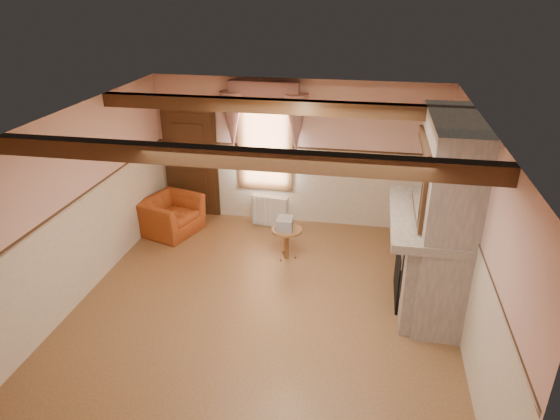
% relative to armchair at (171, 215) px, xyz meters
% --- Properties ---
extents(floor, '(5.50, 6.00, 0.01)m').
position_rel_armchair_xyz_m(floor, '(2.25, -2.05, -0.34)').
color(floor, brown).
rests_on(floor, ground).
extents(ceiling, '(5.50, 6.00, 0.01)m').
position_rel_armchair_xyz_m(ceiling, '(2.25, -2.05, 2.46)').
color(ceiling, silver).
rests_on(ceiling, wall_back).
extents(wall_back, '(5.50, 0.02, 2.80)m').
position_rel_armchair_xyz_m(wall_back, '(2.25, 0.95, 1.06)').
color(wall_back, '#D8A495').
rests_on(wall_back, floor).
extents(wall_front, '(5.50, 0.02, 2.80)m').
position_rel_armchair_xyz_m(wall_front, '(2.25, -5.05, 1.06)').
color(wall_front, '#D8A495').
rests_on(wall_front, floor).
extents(wall_left, '(0.02, 6.00, 2.80)m').
position_rel_armchair_xyz_m(wall_left, '(-0.50, -2.05, 1.06)').
color(wall_left, '#D8A495').
rests_on(wall_left, floor).
extents(wall_right, '(0.02, 6.00, 2.80)m').
position_rel_armchair_xyz_m(wall_right, '(5.00, -2.05, 1.06)').
color(wall_right, '#D8A495').
rests_on(wall_right, floor).
extents(wainscot, '(5.50, 6.00, 1.50)m').
position_rel_armchair_xyz_m(wainscot, '(2.25, -2.05, 0.41)').
color(wainscot, beige).
rests_on(wainscot, floor).
extents(chair_rail, '(5.50, 6.00, 0.08)m').
position_rel_armchair_xyz_m(chair_rail, '(2.25, -2.05, 1.16)').
color(chair_rail, black).
rests_on(chair_rail, wainscot).
extents(firebox, '(0.20, 0.95, 0.90)m').
position_rel_armchair_xyz_m(firebox, '(4.25, -1.45, 0.11)').
color(firebox, black).
rests_on(firebox, floor).
extents(armchair, '(1.20, 1.28, 0.68)m').
position_rel_armchair_xyz_m(armchair, '(0.00, 0.00, 0.00)').
color(armchair, '#994219').
rests_on(armchair, floor).
extents(side_table, '(0.58, 0.58, 0.55)m').
position_rel_armchair_xyz_m(side_table, '(2.34, -0.58, -0.07)').
color(side_table, brown).
rests_on(side_table, floor).
extents(book_stack, '(0.28, 0.33, 0.20)m').
position_rel_armchair_xyz_m(book_stack, '(2.30, -0.57, 0.31)').
color(book_stack, '#B7AD8C').
rests_on(book_stack, side_table).
extents(radiator, '(0.72, 0.27, 0.60)m').
position_rel_armchair_xyz_m(radiator, '(1.79, 0.65, -0.04)').
color(radiator, silver).
rests_on(radiator, floor).
extents(bowl, '(0.31, 0.31, 0.08)m').
position_rel_armchair_xyz_m(bowl, '(4.49, -1.46, 1.12)').
color(bowl, brown).
rests_on(bowl, mantel).
extents(mantel_clock, '(0.14, 0.24, 0.20)m').
position_rel_armchair_xyz_m(mantel_clock, '(4.49, -0.77, 1.18)').
color(mantel_clock, black).
rests_on(mantel_clock, mantel).
extents(oil_lamp, '(0.11, 0.11, 0.28)m').
position_rel_armchair_xyz_m(oil_lamp, '(4.49, -0.95, 1.22)').
color(oil_lamp, '#D1853B').
rests_on(oil_lamp, mantel).
extents(candle_red, '(0.06, 0.06, 0.16)m').
position_rel_armchair_xyz_m(candle_red, '(4.49, -1.80, 1.16)').
color(candle_red, '#AD2B15').
rests_on(candle_red, mantel).
extents(jar_yellow, '(0.06, 0.06, 0.12)m').
position_rel_armchair_xyz_m(jar_yellow, '(4.49, -1.80, 1.14)').
color(jar_yellow, yellow).
rests_on(jar_yellow, mantel).
extents(fireplace, '(0.85, 2.00, 2.80)m').
position_rel_armchair_xyz_m(fireplace, '(4.67, -1.45, 1.06)').
color(fireplace, gray).
rests_on(fireplace, floor).
extents(mantel, '(1.05, 2.05, 0.12)m').
position_rel_armchair_xyz_m(mantel, '(4.49, -1.45, 1.02)').
color(mantel, gray).
rests_on(mantel, fireplace).
extents(overmantel_mirror, '(0.06, 1.44, 1.04)m').
position_rel_armchair_xyz_m(overmantel_mirror, '(4.31, -1.45, 1.63)').
color(overmantel_mirror, silver).
rests_on(overmantel_mirror, fireplace).
extents(door, '(1.10, 0.10, 2.10)m').
position_rel_armchair_xyz_m(door, '(0.15, 0.89, 0.71)').
color(door, black).
rests_on(door, floor).
extents(window, '(1.06, 0.08, 2.02)m').
position_rel_armchair_xyz_m(window, '(1.65, 0.92, 1.31)').
color(window, white).
rests_on(window, wall_back).
extents(window_drapes, '(1.30, 0.14, 1.40)m').
position_rel_armchair_xyz_m(window_drapes, '(1.65, 0.83, 1.91)').
color(window_drapes, gray).
rests_on(window_drapes, wall_back).
extents(ceiling_beam_front, '(5.50, 0.18, 0.20)m').
position_rel_armchair_xyz_m(ceiling_beam_front, '(2.25, -3.25, 2.36)').
color(ceiling_beam_front, black).
rests_on(ceiling_beam_front, ceiling).
extents(ceiling_beam_back, '(5.50, 0.18, 0.20)m').
position_rel_armchair_xyz_m(ceiling_beam_back, '(2.25, -0.85, 2.36)').
color(ceiling_beam_back, black).
rests_on(ceiling_beam_back, ceiling).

